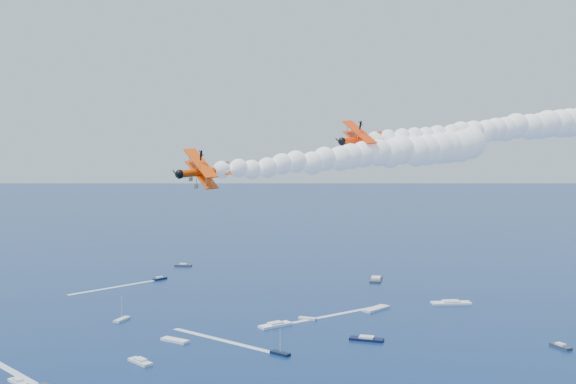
% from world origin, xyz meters
% --- Properties ---
extents(biplane_lead, '(13.49, 13.78, 9.69)m').
position_xyz_m(biplane_lead, '(12.87, 24.03, 56.06)').
color(biplane_lead, '#F33305').
extents(biplane_trail, '(13.69, 13.66, 9.73)m').
position_xyz_m(biplane_trail, '(-5.45, -0.18, 51.20)').
color(biplane_trail, '#E14004').
extents(smoke_trail_lead, '(58.02, 57.78, 10.28)m').
position_xyz_m(smoke_trail_lead, '(33.40, 42.63, 58.15)').
color(smoke_trail_lead, white).
extents(smoke_trail_trail, '(58.02, 57.88, 10.28)m').
position_xyz_m(smoke_trail_trail, '(13.39, 20.13, 53.29)').
color(smoke_trail_trail, white).
extents(spectator_boats, '(227.90, 162.36, 0.70)m').
position_xyz_m(spectator_boats, '(-8.24, 111.10, 0.35)').
color(spectator_boats, '#303340').
rests_on(spectator_boats, ground).
extents(boat_wakes, '(113.56, 119.21, 0.04)m').
position_xyz_m(boat_wakes, '(-62.65, 95.97, 0.03)').
color(boat_wakes, white).
rests_on(boat_wakes, ground).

